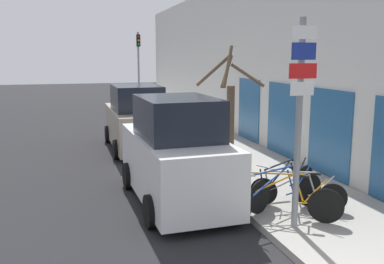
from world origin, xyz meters
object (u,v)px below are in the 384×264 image
(parked_car_1, at_px, (136,120))
(traffic_light, at_px, (139,62))
(bicycle_0, at_px, (281,199))
(pedestrian_near, at_px, (202,116))
(bicycle_2, at_px, (298,192))
(street_tree, at_px, (230,118))
(signpost, at_px, (299,116))
(bicycle_1, at_px, (276,194))
(parked_car_0, at_px, (176,155))
(bicycle_3, at_px, (283,186))

(parked_car_1, height_order, traffic_light, traffic_light)
(bicycle_0, distance_m, pedestrian_near, 8.10)
(bicycle_2, distance_m, parked_car_1, 7.90)
(parked_car_1, height_order, street_tree, street_tree)
(signpost, xyz_separation_m, bicycle_1, (-0.03, 0.73, -1.73))
(parked_car_0, height_order, parked_car_1, parked_car_0)
(signpost, xyz_separation_m, street_tree, (0.06, 3.65, -0.55))
(bicycle_0, distance_m, parked_car_1, 8.17)
(parked_car_1, bearing_deg, traffic_light, 79.63)
(parked_car_0, height_order, street_tree, street_tree)
(parked_car_1, bearing_deg, bicycle_1, -78.02)
(bicycle_0, xyz_separation_m, parked_car_0, (-1.69, 1.93, 0.57))
(pedestrian_near, distance_m, street_tree, 4.97)
(bicycle_1, distance_m, pedestrian_near, 7.86)
(bicycle_0, bearing_deg, bicycle_1, 29.05)
(signpost, distance_m, street_tree, 3.69)
(bicycle_1, bearing_deg, traffic_light, -13.85)
(bicycle_3, height_order, traffic_light, traffic_light)
(bicycle_3, bearing_deg, street_tree, -19.42)
(bicycle_2, bearing_deg, parked_car_1, 49.76)
(traffic_light, bearing_deg, parked_car_1, -100.02)
(bicycle_1, xyz_separation_m, pedestrian_near, (0.83, 7.80, 0.54))
(bicycle_2, xyz_separation_m, street_tree, (-0.53, 2.72, 1.24))
(bicycle_1, height_order, traffic_light, traffic_light)
(bicycle_2, height_order, traffic_light, traffic_light)
(bicycle_0, height_order, parked_car_0, parked_car_0)
(bicycle_1, height_order, parked_car_1, parked_car_1)
(signpost, xyz_separation_m, pedestrian_near, (0.80, 8.53, -1.19))
(bicycle_3, distance_m, parked_car_0, 2.51)
(signpost, distance_m, bicycle_3, 2.18)
(parked_car_0, distance_m, traffic_light, 14.42)
(signpost, bearing_deg, bicycle_1, 92.14)
(signpost, height_order, street_tree, signpost)
(bicycle_2, relative_size, traffic_light, 0.39)
(bicycle_1, distance_m, parked_car_0, 2.47)
(parked_car_0, relative_size, parked_car_1, 0.93)
(signpost, height_order, bicycle_3, signpost)
(parked_car_1, bearing_deg, street_tree, -70.09)
(signpost, height_order, bicycle_0, signpost)
(signpost, xyz_separation_m, parked_car_0, (-1.74, 2.42, -1.17))
(signpost, relative_size, traffic_light, 0.87)
(signpost, relative_size, parked_car_0, 0.89)
(bicycle_2, distance_m, pedestrian_near, 7.63)
(bicycle_3, relative_size, parked_car_0, 0.50)
(parked_car_0, bearing_deg, bicycle_1, -46.50)
(parked_car_0, xyz_separation_m, traffic_light, (1.46, 14.22, 1.91))
(bicycle_0, xyz_separation_m, pedestrian_near, (0.85, 8.04, 0.55))
(bicycle_0, relative_size, bicycle_1, 0.80)
(bicycle_1, xyz_separation_m, traffic_light, (-0.25, 15.91, 2.47))
(bicycle_0, xyz_separation_m, bicycle_1, (0.02, 0.24, 0.01))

